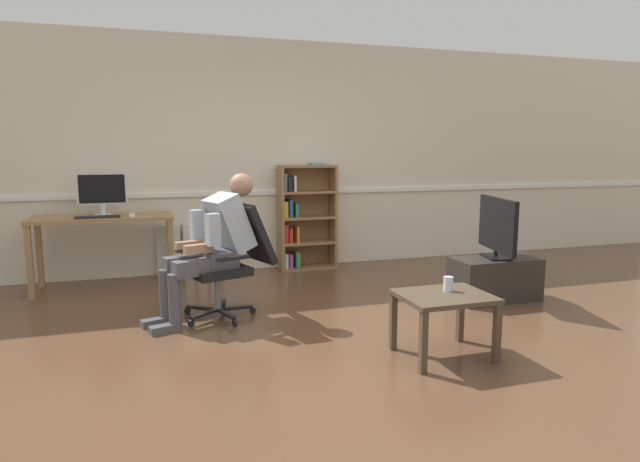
{
  "coord_description": "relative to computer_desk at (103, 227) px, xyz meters",
  "views": [
    {
      "loc": [
        -1.3,
        -3.68,
        1.42
      ],
      "look_at": [
        0.15,
        0.85,
        0.7
      ],
      "focal_mm": 29.94,
      "sensor_mm": 36.0,
      "label": 1
    }
  ],
  "objects": [
    {
      "name": "ground_plane",
      "position": [
        1.77,
        -2.15,
        -0.65
      ],
      "size": [
        18.0,
        18.0,
        0.0
      ],
      "primitive_type": "plane",
      "color": "brown"
    },
    {
      "name": "back_wall",
      "position": [
        1.77,
        0.5,
        0.7
      ],
      "size": [
        12.0,
        0.13,
        2.7
      ],
      "color": "beige",
      "rests_on": "ground_plane"
    },
    {
      "name": "computer_desk",
      "position": [
        0.0,
        0.0,
        0.0
      ],
      "size": [
        1.38,
        0.57,
        0.76
      ],
      "color": "#9E7547",
      "rests_on": "ground_plane"
    },
    {
      "name": "imac_monitor",
      "position": [
        0.0,
        0.08,
        0.36
      ],
      "size": [
        0.49,
        0.14,
        0.43
      ],
      "color": "silver",
      "rests_on": "computer_desk"
    },
    {
      "name": "keyboard",
      "position": [
        -0.03,
        -0.14,
        0.12
      ],
      "size": [
        0.42,
        0.12,
        0.02
      ],
      "primitive_type": "cube",
      "color": "black",
      "rests_on": "computer_desk"
    },
    {
      "name": "computer_mouse",
      "position": [
        0.29,
        -0.12,
        0.13
      ],
      "size": [
        0.06,
        0.1,
        0.03
      ],
      "primitive_type": "cube",
      "color": "white",
      "rests_on": "computer_desk"
    },
    {
      "name": "bookshelf",
      "position": [
        2.21,
        0.29,
        -0.03
      ],
      "size": [
        0.69,
        0.29,
        1.27
      ],
      "color": "olive",
      "rests_on": "ground_plane"
    },
    {
      "name": "radiator",
      "position": [
        0.94,
        0.39,
        -0.35
      ],
      "size": [
        0.85,
        0.08,
        0.59
      ],
      "color": "white",
      "rests_on": "ground_plane"
    },
    {
      "name": "office_chair",
      "position": [
        1.13,
        -1.3,
        -0.12
      ],
      "size": [
        0.82,
        0.68,
        0.97
      ],
      "rotation": [
        0.0,
        0.0,
        -1.24
      ],
      "color": "black",
      "rests_on": "ground_plane"
    },
    {
      "name": "person_seated",
      "position": [
        0.95,
        -1.36,
        0.01
      ],
      "size": [
        0.99,
        0.6,
        1.23
      ],
      "rotation": [
        0.0,
        0.0,
        -1.24
      ],
      "color": "#4C4C51",
      "rests_on": "ground_plane"
    },
    {
      "name": "tv_stand",
      "position": [
        3.58,
        -1.6,
        -0.44
      ],
      "size": [
        0.82,
        0.41,
        0.41
      ],
      "color": "#2D2823",
      "rests_on": "ground_plane"
    },
    {
      "name": "tv_screen",
      "position": [
        3.58,
        -1.6,
        0.06
      ],
      "size": [
        0.27,
        0.81,
        0.57
      ],
      "rotation": [
        0.0,
        0.0,
        1.32
      ],
      "color": "black",
      "rests_on": "tv_stand"
    },
    {
      "name": "coffee_table",
      "position": [
        2.36,
        -2.71,
        -0.27
      ],
      "size": [
        0.61,
        0.5,
        0.44
      ],
      "color": "#4C3D2D",
      "rests_on": "ground_plane"
    },
    {
      "name": "drinking_glass",
      "position": [
        2.43,
        -2.64,
        -0.15
      ],
      "size": [
        0.07,
        0.07,
        0.1
      ],
      "primitive_type": "cylinder",
      "color": "silver",
      "rests_on": "coffee_table"
    }
  ]
}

